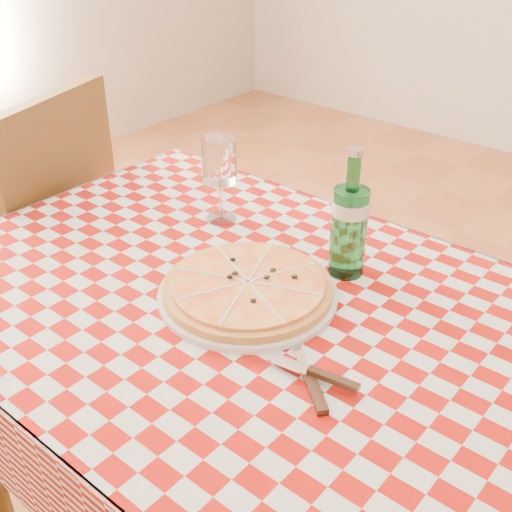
# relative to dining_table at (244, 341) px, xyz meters

# --- Properties ---
(dining_table) EXTENTS (1.20, 0.80, 0.75)m
(dining_table) POSITION_rel_dining_table_xyz_m (0.00, 0.00, 0.00)
(dining_table) COLOR brown
(dining_table) RESTS_ON ground
(tablecloth) EXTENTS (1.30, 0.90, 0.01)m
(tablecloth) POSITION_rel_dining_table_xyz_m (0.00, 0.00, 0.09)
(tablecloth) COLOR #950F09
(tablecloth) RESTS_ON dining_table
(chair_far) EXTENTS (0.55, 0.55, 0.97)m
(chair_far) POSITION_rel_dining_table_xyz_m (-0.85, 0.08, -0.10)
(chair_far) COLOR brown
(chair_far) RESTS_ON ground
(pizza_plate) EXTENTS (0.44, 0.44, 0.04)m
(pizza_plate) POSITION_rel_dining_table_xyz_m (0.00, 0.01, 0.12)
(pizza_plate) COLOR #C08C40
(pizza_plate) RESTS_ON tablecloth
(water_bottle) EXTENTS (0.09, 0.09, 0.26)m
(water_bottle) POSITION_rel_dining_table_xyz_m (0.09, 0.20, 0.23)
(water_bottle) COLOR #1B6C2B
(water_bottle) RESTS_ON tablecloth
(wine_glass) EXTENTS (0.09, 0.09, 0.20)m
(wine_glass) POSITION_rel_dining_table_xyz_m (-0.25, 0.21, 0.20)
(wine_glass) COLOR white
(wine_glass) RESTS_ON tablecloth
(cutlery) EXTENTS (0.25, 0.22, 0.02)m
(cutlery) POSITION_rel_dining_table_xyz_m (0.22, -0.10, 0.11)
(cutlery) COLOR silver
(cutlery) RESTS_ON tablecloth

